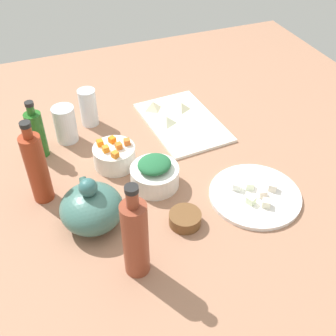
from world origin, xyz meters
The scene contains 28 objects.
tabletop centered at (0.00, 0.00, 1.50)cm, with size 190.00×190.00×3.00cm, color #9D6E54.
cutting_board centered at (25.81, -15.38, 3.50)cm, with size 34.59×22.78×1.00cm, color white.
plate_tofu centered at (-14.99, -20.42, 3.60)cm, with size 25.77×25.77×1.20cm, color white.
bowl_greens centered at (-0.43, 4.08, 6.06)cm, with size 13.98×13.98×6.13cm, color white.
bowl_carrots centered at (12.84, 12.42, 6.25)cm, with size 12.79×12.79×6.49cm, color white.
bowl_small_side centered at (-17.00, 1.77, 4.72)cm, with size 8.52×8.52×3.44cm, color brown.
teapot centered at (-8.04, 24.12, 8.68)cm, with size 18.28×16.34×15.09cm.
bottle_0 centered at (26.24, 32.85, 11.05)cm, with size 5.19×5.19×19.12cm.
bottle_1 centered at (-26.07, 17.79, 14.29)cm, with size 5.93×5.93×26.61cm.
bottle_2 centered at (6.26, 34.88, 14.00)cm, with size 5.62×5.62×25.38cm.
drinking_glass_0 centered at (30.85, 23.55, 9.09)cm, with size 7.15×7.15×12.18cm, color white.
drinking_glass_1 centered at (37.41, 14.45, 9.49)cm, with size 5.96×5.96×12.98cm, color white.
carrot_cube_0 centered at (12.00, 11.02, 10.39)cm, with size 1.80×1.80×1.80cm, color orange.
carrot_cube_1 centered at (12.02, 14.98, 10.39)cm, with size 1.80×1.80×1.80cm, color orange.
carrot_cube_2 centered at (15.62, 12.03, 10.39)cm, with size 1.80×1.80×1.80cm, color orange.
carrot_cube_3 centered at (8.45, 13.11, 10.39)cm, with size 1.80×1.80×1.80cm, color orange.
carrot_cube_4 centered at (13.04, 8.16, 10.39)cm, with size 1.80×1.80×1.80cm, color orange.
carrot_cube_5 centered at (15.43, 15.83, 10.39)cm, with size 1.80×1.80×1.80cm, color orange.
chopped_greens_mound centered at (-0.43, 4.08, 10.67)cm, with size 9.73×9.13×3.09cm, color #236439.
tofu_cube_0 centered at (-12.42, -20.09, 5.30)cm, with size 2.20×2.20×2.20cm, color silver.
tofu_cube_1 centered at (-11.45, -16.54, 5.30)cm, with size 2.20×2.20×2.20cm, color white.
tofu_cube_2 centered at (-16.35, -21.67, 5.30)cm, with size 2.20×2.20×2.20cm, color #F6E1D1.
tofu_cube_3 centered at (-20.18, -20.69, 5.30)cm, with size 2.20×2.20×2.20cm, color #EBE9C9.
tofu_cube_4 centered at (-17.71, -17.41, 5.30)cm, with size 2.20×2.20×2.20cm, color #E4F6CC.
tofu_cube_5 centered at (-15.30, -25.77, 5.30)cm, with size 2.20×2.20×2.20cm, color silver.
dumpling_0 centered at (32.97, -17.86, 5.35)cm, with size 5.10×5.06×2.71cm, color beige.
dumpling_1 centered at (36.52, -8.31, 5.58)cm, with size 5.00×4.98×3.17cm, color beige.
dumpling_2 centered at (26.52, -9.72, 5.41)cm, with size 5.33×5.06×2.82cm, color beige.
Camera 1 is at (-84.00, 32.44, 85.79)cm, focal length 44.47 mm.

